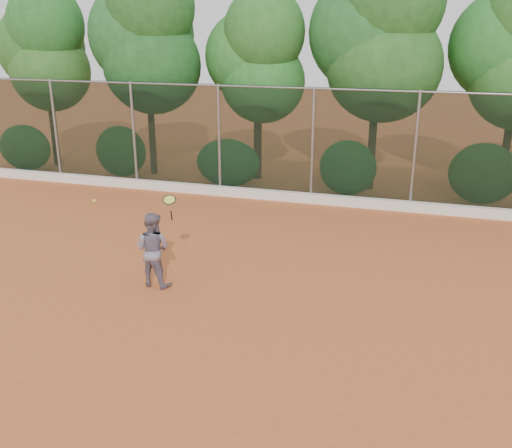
# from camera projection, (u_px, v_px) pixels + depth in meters

# --- Properties ---
(ground) EXTENTS (80.00, 80.00, 0.00)m
(ground) POSITION_uv_depth(u_px,v_px,m) (242.00, 298.00, 11.48)
(ground) COLOR #C15E2D
(ground) RESTS_ON ground
(concrete_curb) EXTENTS (24.00, 0.20, 0.30)m
(concrete_curb) POSITION_uv_depth(u_px,v_px,m) (310.00, 198.00, 17.60)
(concrete_curb) COLOR silver
(concrete_curb) RESTS_ON ground
(tennis_player) EXTENTS (0.83, 0.67, 1.60)m
(tennis_player) POSITION_uv_depth(u_px,v_px,m) (153.00, 249.00, 11.83)
(tennis_player) COLOR slate
(tennis_player) RESTS_ON ground
(chainlink_fence) EXTENTS (24.09, 0.09, 3.50)m
(chainlink_fence) POSITION_uv_depth(u_px,v_px,m) (313.00, 142.00, 17.20)
(chainlink_fence) COLOR black
(chainlink_fence) RESTS_ON ground
(foliage_backdrop) EXTENTS (23.70, 3.63, 7.55)m
(foliage_backdrop) POSITION_uv_depth(u_px,v_px,m) (310.00, 52.00, 18.30)
(foliage_backdrop) COLOR #3D2717
(foliage_backdrop) RESTS_ON ground
(tennis_racket) EXTENTS (0.33, 0.32, 0.55)m
(tennis_racket) POSITION_uv_depth(u_px,v_px,m) (170.00, 202.00, 11.31)
(tennis_racket) COLOR black
(tennis_racket) RESTS_ON ground
(tennis_ball_in_flight) EXTENTS (0.06, 0.06, 0.06)m
(tennis_ball_in_flight) POSITION_uv_depth(u_px,v_px,m) (94.00, 201.00, 11.35)
(tennis_ball_in_flight) COLOR yellow
(tennis_ball_in_flight) RESTS_ON ground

